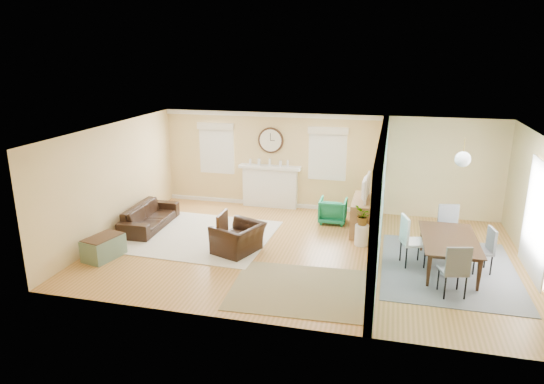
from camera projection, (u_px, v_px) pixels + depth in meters
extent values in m
plane|color=#A37031|center=(304.00, 251.00, 10.48)|extent=(9.00, 9.00, 0.00)
cube|color=#E6C386|center=(326.00, 163.00, 12.91)|extent=(9.00, 0.02, 2.60)
cube|color=#E6C386|center=(271.00, 249.00, 7.32)|extent=(9.00, 0.02, 2.60)
cube|color=#E6C386|center=(113.00, 180.00, 11.16)|extent=(0.02, 6.00, 2.60)
cube|color=#E6C386|center=(542.00, 210.00, 9.07)|extent=(0.02, 6.00, 2.60)
cube|color=white|center=(307.00, 132.00, 9.75)|extent=(9.00, 6.00, 0.02)
cube|color=#E6C386|center=(381.00, 182.00, 11.07)|extent=(0.12, 3.20, 2.60)
cube|color=#E6C386|center=(373.00, 246.00, 7.44)|extent=(0.12, 1.00, 2.60)
cube|color=#E6C386|center=(381.00, 157.00, 8.43)|extent=(0.12, 1.80, 0.40)
cube|color=white|center=(374.00, 211.00, 9.65)|extent=(0.04, 0.12, 2.20)
cube|color=white|center=(369.00, 245.00, 7.98)|extent=(0.04, 0.12, 2.20)
cube|color=white|center=(376.00, 168.00, 8.50)|extent=(0.04, 1.92, 0.12)
cube|color=#76CBBC|center=(382.00, 199.00, 9.75)|extent=(0.02, 6.00, 2.60)
cube|color=white|center=(270.00, 187.00, 13.35)|extent=(1.50, 0.24, 1.10)
cube|color=white|center=(270.00, 167.00, 13.16)|extent=(1.70, 0.30, 0.08)
cube|color=black|center=(271.00, 188.00, 13.46)|extent=(0.85, 0.02, 0.75)
cube|color=gold|center=(270.00, 192.00, 13.38)|extent=(0.85, 0.02, 0.62)
cylinder|color=#41281A|center=(271.00, 140.00, 13.07)|extent=(0.70, 0.06, 0.70)
cylinder|color=silver|center=(270.00, 140.00, 13.04)|extent=(0.60, 0.01, 0.60)
cube|color=black|center=(270.00, 137.00, 13.01)|extent=(0.02, 0.01, 0.20)
cube|color=black|center=(273.00, 141.00, 13.02)|extent=(0.12, 0.01, 0.02)
cube|color=white|center=(217.00, 148.00, 13.53)|extent=(0.90, 0.03, 1.30)
cube|color=white|center=(217.00, 149.00, 13.50)|extent=(1.00, 0.04, 1.40)
cube|color=beige|center=(216.00, 126.00, 13.28)|extent=(1.05, 0.10, 0.18)
cube|color=white|center=(328.00, 154.00, 12.81)|extent=(0.90, 0.03, 1.30)
cube|color=white|center=(327.00, 154.00, 12.78)|extent=(1.00, 0.04, 1.40)
cube|color=beige|center=(328.00, 131.00, 12.56)|extent=(1.05, 0.10, 0.18)
cube|color=white|center=(539.00, 220.00, 9.13)|extent=(0.03, 1.60, 2.10)
cube|color=white|center=(537.00, 220.00, 9.14)|extent=(0.03, 1.70, 2.20)
cylinder|color=gold|center=(464.00, 146.00, 9.09)|extent=(0.02, 0.02, 0.30)
sphere|color=white|center=(463.00, 159.00, 9.16)|extent=(0.30, 0.30, 0.30)
cube|color=beige|center=(198.00, 236.00, 11.35)|extent=(3.45, 3.02, 0.02)
cube|color=#96865B|center=(299.00, 289.00, 8.81)|extent=(2.54, 2.12, 0.01)
cube|color=slate|center=(448.00, 269.00, 9.62)|extent=(2.57, 3.21, 0.01)
imported|color=black|center=(150.00, 216.00, 11.83)|extent=(0.84, 1.98, 0.57)
imported|color=black|center=(238.00, 238.00, 10.35)|extent=(1.15, 1.22, 0.64)
imported|color=#097552|center=(333.00, 211.00, 12.18)|extent=(0.66, 0.68, 0.62)
cube|color=slate|center=(104.00, 248.00, 10.09)|extent=(0.67, 0.91, 0.46)
cube|color=#41281A|center=(103.00, 237.00, 10.03)|extent=(0.64, 0.87, 0.02)
cube|color=olive|center=(362.00, 215.00, 11.58)|extent=(0.47, 1.40, 0.80)
cube|color=#41281A|center=(351.00, 214.00, 11.20)|extent=(0.01, 0.37, 0.22)
cube|color=#41281A|center=(350.00, 225.00, 11.27)|extent=(0.01, 0.37, 0.22)
cube|color=#41281A|center=(352.00, 208.00, 11.59)|extent=(0.01, 0.37, 0.22)
cube|color=#41281A|center=(352.00, 219.00, 11.66)|extent=(0.01, 0.37, 0.22)
cube|color=#41281A|center=(354.00, 203.00, 11.98)|extent=(0.01, 0.37, 0.22)
cube|color=#41281A|center=(353.00, 213.00, 12.05)|extent=(0.01, 0.37, 0.22)
imported|color=black|center=(363.00, 187.00, 11.39)|extent=(0.16, 1.00, 0.57)
cylinder|color=white|center=(362.00, 235.00, 10.77)|extent=(0.32, 0.32, 0.47)
imported|color=#337F33|center=(363.00, 216.00, 10.64)|extent=(0.35, 0.40, 0.44)
imported|color=#41281A|center=(450.00, 254.00, 9.53)|extent=(1.09, 1.91, 0.66)
cube|color=slate|center=(449.00, 230.00, 10.42)|extent=(0.51, 0.51, 0.05)
cube|color=slate|center=(451.00, 219.00, 10.35)|extent=(0.44, 0.13, 0.52)
cylinder|color=black|center=(454.00, 238.00, 10.65)|extent=(0.03, 0.03, 0.44)
cylinder|color=black|center=(459.00, 244.00, 10.31)|extent=(0.03, 0.03, 0.44)
cylinder|color=black|center=(438.00, 237.00, 10.67)|extent=(0.03, 0.03, 0.44)
cylinder|color=black|center=(442.00, 244.00, 10.34)|extent=(0.03, 0.03, 0.44)
cube|color=slate|center=(453.00, 271.00, 8.49)|extent=(0.53, 0.53, 0.05)
cube|color=slate|center=(455.00, 257.00, 8.41)|extent=(0.44, 0.15, 0.52)
cylinder|color=black|center=(445.00, 288.00, 8.39)|extent=(0.03, 0.03, 0.44)
cylinder|color=black|center=(438.00, 279.00, 8.73)|extent=(0.03, 0.03, 0.44)
cylinder|color=black|center=(465.00, 288.00, 8.39)|extent=(0.03, 0.03, 0.44)
cylinder|color=black|center=(458.00, 279.00, 8.73)|extent=(0.03, 0.03, 0.44)
cube|color=white|center=(413.00, 242.00, 9.69)|extent=(0.57, 0.57, 0.05)
cube|color=white|center=(415.00, 229.00, 9.61)|extent=(0.18, 0.45, 0.55)
cylinder|color=black|center=(401.00, 251.00, 9.93)|extent=(0.03, 0.03, 0.46)
cylinder|color=black|center=(418.00, 251.00, 9.95)|extent=(0.03, 0.03, 0.46)
cylinder|color=black|center=(406.00, 258.00, 9.58)|extent=(0.03, 0.03, 0.46)
cylinder|color=black|center=(425.00, 258.00, 9.59)|extent=(0.03, 0.03, 0.46)
cube|color=slate|center=(481.00, 251.00, 9.40)|extent=(0.47, 0.47, 0.05)
cube|color=slate|center=(482.00, 240.00, 9.33)|extent=(0.12, 0.40, 0.48)
cylinder|color=black|center=(491.00, 266.00, 9.30)|extent=(0.03, 0.03, 0.40)
cylinder|color=black|center=(474.00, 266.00, 9.32)|extent=(0.03, 0.03, 0.40)
cylinder|color=black|center=(485.00, 259.00, 9.61)|extent=(0.03, 0.03, 0.40)
cylinder|color=black|center=(468.00, 259.00, 9.63)|extent=(0.03, 0.03, 0.40)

